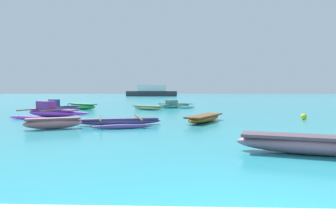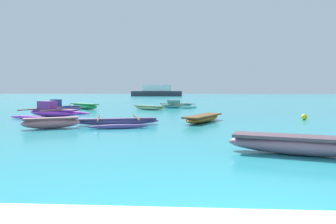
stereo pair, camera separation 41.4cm
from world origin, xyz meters
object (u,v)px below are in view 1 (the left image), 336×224
moored_boat_4 (204,118)px  moored_boat_5 (309,144)px  moored_boat_0 (53,123)px  moored_boat_8 (82,106)px  moored_boat_3 (51,112)px  moored_boat_6 (148,107)px  mooring_buoy_0 (304,117)px  moored_boat_1 (175,105)px  moored_boat_7 (120,121)px  moored_boat_2 (59,108)px  distant_ferry (152,92)px

moored_boat_4 → moored_boat_5: (2.04, -7.72, 0.06)m
moored_boat_0 → moored_boat_8: size_ratio=0.74×
moored_boat_3 → moored_boat_6: size_ratio=1.63×
moored_boat_3 → moored_boat_6: 8.42m
moored_boat_0 → mooring_buoy_0: bearing=-4.4°
moored_boat_1 → moored_boat_0: bearing=-153.5°
mooring_buoy_0 → moored_boat_7: bearing=-163.1°
moored_boat_5 → moored_boat_6: bearing=126.9°
moored_boat_5 → mooring_buoy_0: moored_boat_5 is taller
moored_boat_2 → moored_boat_5: 19.19m
moored_boat_3 → distant_ferry: size_ratio=0.35×
moored_boat_5 → distant_ferry: (-10.72, 72.03, 0.93)m
moored_boat_0 → moored_boat_1: (4.95, 15.38, -0.03)m
moored_boat_0 → moored_boat_2: bearing=86.7°
moored_boat_2 → moored_boat_8: (0.81, 3.08, -0.03)m
moored_boat_5 → distant_ferry: bearing=116.0°
moored_boat_1 → moored_boat_2: moored_boat_2 is taller
moored_boat_8 → distant_ferry: 54.41m
moored_boat_7 → moored_boat_8: size_ratio=1.23×
moored_boat_0 → moored_boat_3: moored_boat_3 is taller
moored_boat_4 → moored_boat_8: bearing=70.6°
moored_boat_3 → moored_boat_1: bearing=70.5°
mooring_buoy_0 → distant_ferry: distant_ferry is taller
moored_boat_3 → moored_boat_7: (5.14, -4.24, -0.15)m
moored_boat_4 → moored_boat_2: bearing=83.2°
moored_boat_3 → moored_boat_7: 6.66m
moored_boat_4 → moored_boat_6: 10.08m
moored_boat_2 → mooring_buoy_0: bearing=-42.3°
moored_boat_5 → mooring_buoy_0: 9.94m
moored_boat_2 → moored_boat_1: bearing=8.4°
moored_boat_2 → moored_boat_5: size_ratio=1.07×
moored_boat_5 → moored_boat_6: moored_boat_5 is taller
moored_boat_1 → mooring_buoy_0: bearing=-101.3°
moored_boat_1 → moored_boat_8: 8.31m
moored_boat_4 → moored_boat_3: bearing=99.7°
moored_boat_2 → moored_boat_8: size_ratio=1.23×
moored_boat_0 → moored_boat_5: 9.92m
moored_boat_8 → moored_boat_0: bearing=-40.7°
distant_ferry → moored_boat_2: bearing=-91.8°
moored_boat_8 → moored_boat_1: bearing=53.7°
moored_boat_0 → moored_boat_2: 10.53m
moored_boat_0 → moored_boat_8: (-2.98, 12.90, 0.01)m
moored_boat_4 → mooring_buoy_0: moored_boat_4 is taller
moored_boat_0 → distant_ferry: size_ratio=0.18×
moored_boat_1 → moored_boat_5: bearing=-125.0°
moored_boat_2 → moored_boat_4: moored_boat_2 is taller
moored_boat_0 → moored_boat_1: moored_boat_1 is taller
moored_boat_4 → distant_ferry: size_ratio=0.27×
moored_boat_1 → moored_boat_2: bearing=166.8°
moored_boat_0 → distant_ferry: 67.33m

